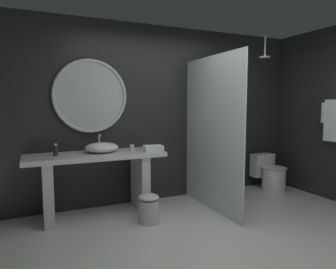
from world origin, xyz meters
TOP-DOWN VIEW (x-y plane):
  - ground_plane at (0.00, 0.00)m, footprint 5.76×5.76m
  - back_wall_panel at (0.00, 1.90)m, footprint 4.80×0.10m
  - side_wall_right at (2.35, 0.76)m, footprint 0.10×2.47m
  - vanity_counter at (-1.07, 1.53)m, footprint 1.75×0.60m
  - vessel_sink at (-0.99, 1.55)m, footprint 0.43×0.35m
  - tumbler_cup at (-0.60, 1.49)m, footprint 0.06×0.06m
  - soap_dispenser at (-1.55, 1.53)m, footprint 0.06×0.06m
  - round_wall_mirror at (-1.07, 1.81)m, footprint 1.00×0.04m
  - shower_glass_panel at (0.43, 1.14)m, footprint 0.02×1.42m
  - rain_shower_head at (1.53, 1.39)m, footprint 0.16×0.16m
  - toilet at (1.83, 1.51)m, footprint 0.40×0.60m
  - waste_bin at (-0.54, 1.03)m, footprint 0.26×0.26m
  - folded_hand_towel at (-0.35, 1.33)m, footprint 0.27×0.22m

SIDE VIEW (x-z plane):
  - ground_plane at x=0.00m, z-range 0.00..0.00m
  - waste_bin at x=-0.54m, z-range 0.00..0.36m
  - toilet at x=1.83m, z-range -0.03..0.56m
  - vanity_counter at x=-1.07m, z-range 0.14..0.96m
  - folded_hand_towel at x=-0.35m, z-range 0.82..0.91m
  - tumbler_cup at x=-0.60m, z-range 0.82..0.91m
  - vessel_sink at x=-0.99m, z-range 0.78..1.00m
  - soap_dispenser at x=-1.55m, z-range 0.82..0.97m
  - shower_glass_panel at x=0.43m, z-range 0.00..2.10m
  - back_wall_panel at x=0.00m, z-range 0.00..2.60m
  - side_wall_right at x=2.35m, z-range 0.00..2.60m
  - round_wall_mirror at x=-1.07m, z-range 1.06..2.06m
  - rain_shower_head at x=1.53m, z-range 2.05..2.38m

